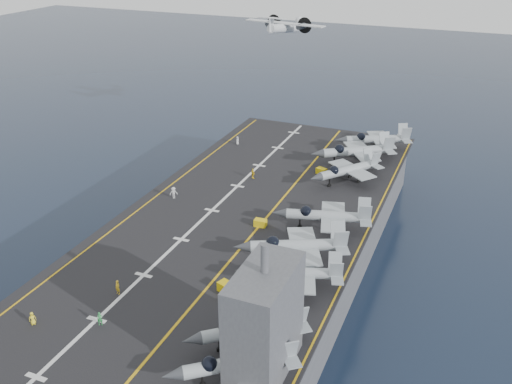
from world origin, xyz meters
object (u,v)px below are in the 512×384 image
at_px(fighter_jet_0, 239,361).
at_px(transport_plane, 284,28).
at_px(island_superstructure, 264,310).
at_px(tow_cart_a, 226,287).

relative_size(fighter_jet_0, transport_plane, 0.73).
relative_size(island_superstructure, transport_plane, 0.67).
distance_m(fighter_jet_0, transport_plane, 96.55).
bearing_deg(tow_cart_a, transport_plane, 105.07).
xyz_separation_m(island_superstructure, fighter_jet_0, (-1.75, -2.28, -5.13)).
height_order(island_superstructure, transport_plane, transport_plane).
bearing_deg(fighter_jet_0, transport_plane, 107.47).
height_order(fighter_jet_0, tow_cart_a, fighter_jet_0).
bearing_deg(island_superstructure, fighter_jet_0, -127.43).
bearing_deg(transport_plane, island_superstructure, -71.09).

